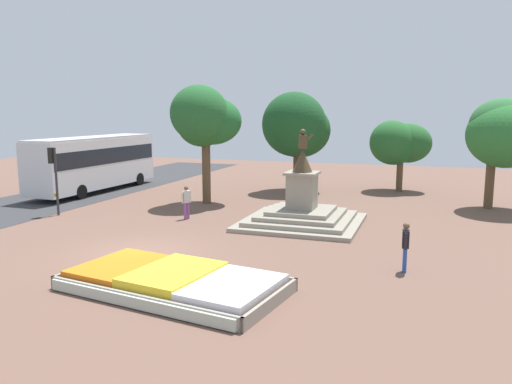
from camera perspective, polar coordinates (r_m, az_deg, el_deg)
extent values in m
plane|color=brown|center=(19.38, -13.46, -6.85)|extent=(70.93, 70.93, 0.00)
cube|color=#38281C|center=(15.32, -9.38, -10.35)|extent=(6.81, 4.05, 0.35)
cube|color=gray|center=(14.16, -13.40, -12.07)|extent=(6.55, 1.10, 0.39)
cube|color=gray|center=(16.55, -5.99, -8.71)|extent=(6.55, 1.10, 0.39)
cube|color=gray|center=(17.40, -18.06, -8.23)|extent=(0.60, 3.29, 0.39)
cube|color=gray|center=(13.70, 1.81, -12.54)|extent=(0.60, 3.29, 0.39)
cube|color=orange|center=(16.53, -15.20, -8.14)|extent=(2.49, 3.20, 0.17)
cube|color=yellow|center=(15.22, -9.41, -9.25)|extent=(2.49, 3.20, 0.27)
cube|color=white|center=(14.14, -2.58, -10.76)|extent=(2.49, 3.20, 0.19)
cube|color=#B2BCAD|center=(14.12, -13.54, -12.14)|extent=(6.24, 1.15, 0.32)
cube|color=gray|center=(23.70, 5.23, -3.47)|extent=(5.44, 5.44, 0.19)
cube|color=gray|center=(23.66, 5.24, -3.02)|extent=(4.58, 4.58, 0.19)
cube|color=gray|center=(23.62, 5.24, -2.56)|extent=(3.72, 3.72, 0.19)
cube|color=gray|center=(23.59, 5.25, -2.11)|extent=(2.86, 2.86, 0.19)
cube|color=gray|center=(23.43, 5.28, 0.05)|extent=(1.25, 1.25, 1.61)
cube|color=gray|center=(23.31, 5.31, 2.15)|extent=(1.48, 1.48, 0.12)
cone|color=#473823|center=(23.24, 5.34, 3.63)|extent=(0.94, 0.94, 1.08)
cylinder|color=#473823|center=(23.18, 5.37, 5.73)|extent=(0.40, 0.40, 0.63)
sphere|color=#473823|center=(23.15, 5.38, 6.85)|extent=(0.28, 0.28, 0.28)
cylinder|color=#473823|center=(23.16, 5.99, 6.03)|extent=(0.50, 0.20, 0.48)
cylinder|color=#2D2D33|center=(27.34, -21.84, 1.09)|extent=(0.12, 0.12, 3.47)
cube|color=black|center=(27.33, -22.34, 3.88)|extent=(0.26, 0.30, 0.80)
cylinder|color=red|center=(27.39, -22.60, 4.43)|extent=(0.04, 0.14, 0.14)
cylinder|color=#543E08|center=(27.41, -22.57, 3.88)|extent=(0.04, 0.14, 0.14)
cylinder|color=#0D4211|center=(27.43, -22.54, 3.32)|extent=(0.04, 0.14, 0.14)
cube|color=gold|center=(27.50, -21.92, -0.32)|extent=(0.11, 0.17, 0.20)
cube|color=silver|center=(34.79, -17.98, 3.24)|extent=(2.68, 10.51, 3.19)
cube|color=black|center=(34.75, -18.02, 4.02)|extent=(2.69, 10.20, 1.02)
cube|color=#AFAFB3|center=(34.68, -18.11, 5.94)|extent=(2.63, 10.30, 0.10)
cylinder|color=black|center=(38.33, -16.08, 1.59)|extent=(0.30, 0.91, 0.90)
cylinder|color=black|center=(37.04, -13.24, 1.45)|extent=(0.30, 0.91, 0.90)
cylinder|color=black|center=(33.54, -22.41, 0.21)|extent=(0.30, 0.91, 0.90)
cylinder|color=black|center=(32.05, -19.41, 0.00)|extent=(0.30, 0.91, 0.90)
cylinder|color=#264CA5|center=(17.29, 16.64, -7.50)|extent=(0.13, 0.13, 0.84)
cylinder|color=#264CA5|center=(17.46, 16.63, -7.34)|extent=(0.13, 0.13, 0.84)
cube|color=black|center=(17.19, 16.74, -5.14)|extent=(0.24, 0.39, 0.59)
cylinder|color=black|center=(16.96, 16.75, -5.43)|extent=(0.09, 0.09, 0.56)
cylinder|color=black|center=(17.43, 16.72, -5.04)|extent=(0.09, 0.09, 0.56)
sphere|color=brown|center=(17.09, 16.81, -3.73)|extent=(0.22, 0.22, 0.22)
cylinder|color=#8C4C99|center=(24.90, -8.09, -2.16)|extent=(0.13, 0.13, 0.83)
cylinder|color=#8C4C99|center=(25.01, -7.76, -2.10)|extent=(0.13, 0.13, 0.83)
cube|color=beige|center=(24.83, -7.96, -0.54)|extent=(0.36, 0.44, 0.58)
cylinder|color=beige|center=(24.69, -8.41, -0.67)|extent=(0.09, 0.09, 0.56)
cylinder|color=beige|center=(24.98, -7.52, -0.54)|extent=(0.09, 0.09, 0.56)
sphere|color=brown|center=(24.76, -7.99, 0.44)|extent=(0.21, 0.21, 0.21)
cylinder|color=#4C3823|center=(33.00, 4.74, 2.40)|extent=(0.53, 0.53, 2.79)
ellipsoid|color=#1A4923|center=(32.86, 4.38, 7.32)|extent=(3.08, 2.96, 2.43)
ellipsoid|color=#1C4C21|center=(33.43, 4.96, 7.07)|extent=(4.14, 3.92, 3.64)
ellipsoid|color=#1B4D24|center=(32.83, 4.35, 7.73)|extent=(4.21, 3.66, 4.19)
cylinder|color=brown|center=(30.14, 25.14, 1.01)|extent=(0.47, 0.47, 2.89)
ellipsoid|color=#2A6E30|center=(29.64, 26.67, 5.88)|extent=(4.02, 4.27, 3.53)
ellipsoid|color=#2E6A35|center=(29.54, 26.36, 6.88)|extent=(3.36, 2.89, 2.81)
cylinder|color=brown|center=(34.62, 16.08, 1.84)|extent=(0.41, 0.41, 2.13)
ellipsoid|color=#255F2A|center=(34.25, 15.28, 5.55)|extent=(2.90, 2.86, 2.83)
ellipsoid|color=#215E28|center=(34.58, 15.47, 5.40)|extent=(3.16, 3.33, 2.89)
ellipsoid|color=#245B29|center=(34.77, 16.93, 5.37)|extent=(3.13, 2.71, 2.60)
cylinder|color=brown|center=(28.93, -5.69, 2.03)|extent=(0.48, 0.48, 3.38)
ellipsoid|color=#235C2B|center=(28.29, -6.50, 8.92)|extent=(3.22, 3.39, 3.15)
ellipsoid|color=#215E2B|center=(29.04, -5.07, 8.10)|extent=(3.48, 3.09, 2.74)
ellipsoid|color=#215825|center=(28.62, -6.19, 7.60)|extent=(2.82, 2.67, 2.43)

